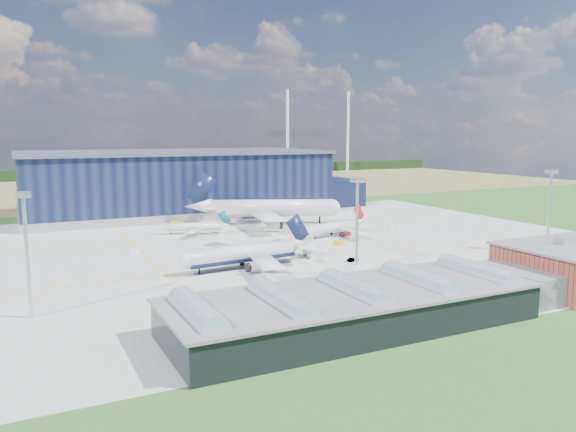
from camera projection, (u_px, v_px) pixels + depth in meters
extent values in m
plane|color=#29521E|center=(266.00, 255.00, 154.80)|extent=(600.00, 600.00, 0.00)
cube|color=#A8A8A2|center=(252.00, 248.00, 163.67)|extent=(220.00, 160.00, 0.06)
cube|color=#FFEE0D|center=(281.00, 262.00, 145.92)|extent=(180.00, 0.40, 0.02)
cube|color=#FFEE0D|center=(223.00, 234.00, 185.83)|extent=(180.00, 0.40, 0.02)
cube|color=#FFEE0D|center=(148.00, 258.00, 150.50)|extent=(0.40, 120.00, 0.02)
cube|color=#FFEE0D|center=(366.00, 237.00, 181.21)|extent=(0.40, 120.00, 0.02)
cube|color=olive|center=(122.00, 187.00, 349.89)|extent=(600.00, 220.00, 0.01)
cube|color=black|center=(102.00, 173.00, 420.25)|extent=(600.00, 8.00, 8.00)
cylinder|color=white|center=(288.00, 131.00, 472.69)|extent=(2.40, 2.40, 70.00)
cylinder|color=white|center=(348.00, 132.00, 499.01)|extent=(2.40, 2.40, 70.00)
cube|color=black|center=(174.00, 183.00, 237.23)|extent=(120.00, 60.00, 25.00)
cube|color=gray|center=(175.00, 208.00, 238.81)|extent=(121.00, 61.00, 3.20)
cube|color=#4C5261|center=(173.00, 152.00, 235.34)|extent=(122.00, 62.00, 1.20)
cube|color=black|center=(327.00, 192.00, 265.33)|extent=(24.00, 30.00, 12.00)
cube|color=black|center=(556.00, 260.00, 135.22)|extent=(44.00, 0.40, 1.40)
cube|color=black|center=(557.00, 246.00, 134.71)|extent=(44.00, 0.40, 1.40)
cube|color=#B0B0AB|center=(564.00, 241.00, 121.64)|extent=(3.20, 2.60, 1.60)
cube|color=black|center=(354.00, 310.00, 96.77)|extent=(65.00, 22.00, 6.00)
cube|color=slate|center=(355.00, 292.00, 96.31)|extent=(66.00, 23.00, 0.50)
cube|color=slate|center=(520.00, 283.00, 114.32)|extent=(10.00, 18.00, 6.00)
cylinder|color=#9AAFBE|center=(197.00, 314.00, 83.99)|extent=(4.40, 18.00, 4.40)
cylinder|color=#9AAFBE|center=(281.00, 302.00, 90.14)|extent=(4.40, 18.00, 4.40)
cylinder|color=#9AAFBE|center=(355.00, 291.00, 96.28)|extent=(4.40, 18.00, 4.40)
cylinder|color=#9AAFBE|center=(419.00, 281.00, 102.42)|extent=(4.40, 18.00, 4.40)
cylinder|color=#9AAFBE|center=(477.00, 273.00, 108.56)|extent=(4.40, 18.00, 4.40)
cylinder|color=silver|center=(27.00, 259.00, 100.27)|extent=(0.70, 0.70, 22.00)
cube|color=silver|center=(23.00, 195.00, 98.60)|extent=(2.60, 2.60, 1.00)
cylinder|color=silver|center=(357.00, 229.00, 130.99)|extent=(0.70, 0.70, 22.00)
cube|color=silver|center=(358.00, 180.00, 129.31)|extent=(2.60, 2.60, 1.00)
cylinder|color=silver|center=(549.00, 212.00, 159.51)|extent=(0.70, 0.70, 22.00)
cube|color=silver|center=(552.00, 172.00, 157.83)|extent=(2.60, 2.60, 1.00)
cube|color=gold|center=(339.00, 243.00, 168.35)|extent=(2.13, 3.11, 1.31)
cube|color=white|center=(391.00, 226.00, 199.57)|extent=(1.82, 2.71, 1.17)
cube|color=gold|center=(175.00, 223.00, 205.81)|extent=(2.56, 3.59, 1.45)
cube|color=white|center=(135.00, 252.00, 155.88)|extent=(3.41, 2.69, 1.30)
cube|color=white|center=(362.00, 270.00, 132.58)|extent=(5.01, 3.07, 2.24)
cube|color=white|center=(308.00, 251.00, 152.14)|extent=(3.22, 5.39, 3.23)
imported|color=#99999E|center=(367.00, 291.00, 116.58)|extent=(3.99, 2.67, 1.26)
imported|color=#99999E|center=(353.00, 260.00, 146.41)|extent=(3.41, 1.66, 1.08)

